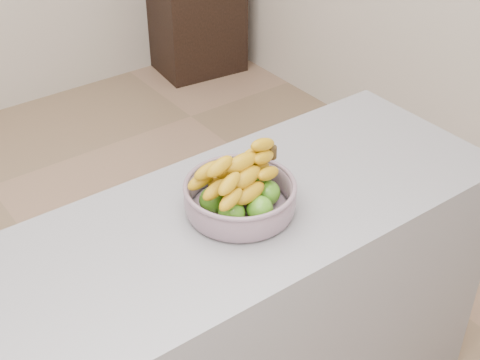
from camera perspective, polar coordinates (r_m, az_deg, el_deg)
name	(u,v)px	position (r m, az deg, el deg)	size (l,w,h in m)	color
ground	(98,333)	(2.75, -12.01, -12.64)	(4.00, 4.00, 0.00)	#9C795F
fruit_bowl	(240,194)	(1.76, -0.01, -1.20)	(0.30, 0.30, 0.17)	#8C9CA8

